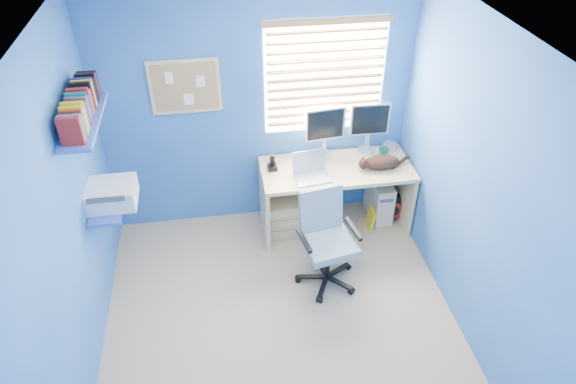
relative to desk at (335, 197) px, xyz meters
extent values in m
cube|color=tan|center=(-0.73, -1.26, -0.37)|extent=(3.00, 3.20, 0.00)
cube|color=white|center=(-0.73, -1.26, 2.13)|extent=(3.00, 3.20, 0.00)
cube|color=#255DB4|center=(-0.73, 0.34, 0.88)|extent=(3.00, 0.01, 2.50)
cube|color=#255DB4|center=(-2.23, -1.26, 0.88)|extent=(0.01, 3.20, 2.50)
cube|color=#255DB4|center=(0.77, -1.26, 0.88)|extent=(0.01, 3.20, 2.50)
cube|color=#DDBD80|center=(0.00, 0.00, 0.00)|extent=(1.49, 0.65, 0.74)
cube|color=silver|center=(-0.27, -0.15, 0.48)|extent=(0.36, 0.30, 0.22)
cube|color=silver|center=(-0.08, 0.24, 0.64)|extent=(0.41, 0.16, 0.54)
cube|color=silver|center=(0.37, 0.26, 0.64)|extent=(0.40, 0.13, 0.54)
cube|color=black|center=(-0.63, 0.07, 0.45)|extent=(0.09, 0.11, 0.17)
imported|color=#166160|center=(0.51, 0.11, 0.42)|extent=(0.10, 0.09, 0.10)
cylinder|color=silver|center=(0.62, 0.24, 0.41)|extent=(0.13, 0.13, 0.07)
ellipsoid|color=black|center=(0.43, -0.07, 0.43)|extent=(0.37, 0.22, 0.13)
cube|color=beige|center=(0.52, 0.10, -0.14)|extent=(0.20, 0.45, 0.45)
cube|color=#CFB082|center=(-0.55, -0.03, -0.17)|extent=(0.35, 0.28, 0.41)
cube|color=yellow|center=(0.38, -0.10, -0.25)|extent=(0.03, 0.17, 0.24)
ellipsoid|color=black|center=(0.70, 0.02, -0.21)|extent=(0.33, 0.29, 0.32)
cylinder|color=black|center=(-0.25, -0.79, -0.34)|extent=(0.62, 0.62, 0.06)
cylinder|color=black|center=(-0.25, -0.79, -0.13)|extent=(0.06, 0.06, 0.37)
cube|color=#919BAD|center=(-0.25, -0.79, 0.10)|extent=(0.51, 0.51, 0.08)
cube|color=#919BAD|center=(-0.28, -0.58, 0.35)|extent=(0.40, 0.13, 0.42)
cube|color=white|center=(-0.08, 0.33, 1.18)|extent=(1.15, 0.01, 1.10)
cube|color=#C37F47|center=(-0.08, 0.30, 1.18)|extent=(1.10, 0.03, 1.00)
cube|color=#DDBD80|center=(-1.38, 0.33, 1.18)|extent=(0.64, 0.02, 0.52)
cube|color=tan|center=(-1.38, 0.32, 1.18)|extent=(0.58, 0.01, 0.46)
cube|color=#3756BE|center=(-2.09, -0.51, 0.55)|extent=(0.26, 0.55, 0.03)
cube|color=silver|center=(-2.05, -0.51, 0.65)|extent=(0.42, 0.34, 0.18)
cube|color=#3756BE|center=(-2.10, -0.51, 1.35)|extent=(0.24, 0.90, 0.03)
cube|color=navy|center=(-2.11, -0.51, 1.48)|extent=(0.15, 0.80, 0.22)
camera|label=1|loc=(-1.13, -4.07, 3.19)|focal=32.00mm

